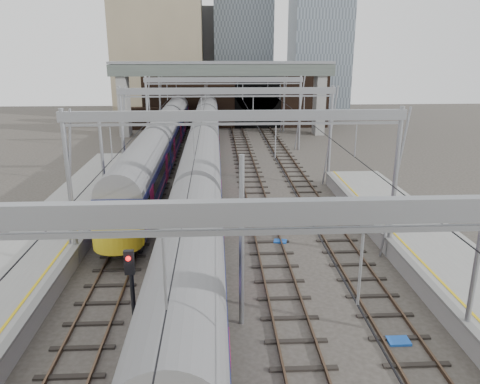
{
  "coord_description": "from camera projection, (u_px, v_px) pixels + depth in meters",
  "views": [
    {
      "loc": [
        -0.93,
        -14.58,
        10.65
      ],
      "look_at": [
        0.48,
        12.4,
        2.4
      ],
      "focal_mm": 35.0,
      "sensor_mm": 36.0,
      "label": 1
    }
  ],
  "objects": [
    {
      "name": "train_second",
      "position": [
        164.0,
        137.0,
        45.71
      ],
      "size": [
        2.68,
        46.5,
        4.65
      ],
      "color": "black",
      "rests_on": "ground"
    },
    {
      "name": "overbridge",
      "position": [
        222.0,
        78.0,
        58.89
      ],
      "size": [
        28.0,
        3.0,
        9.25
      ],
      "color": "gray",
      "rests_on": "ground"
    },
    {
      "name": "equip_cover_b",
      "position": [
        280.0,
        241.0,
        26.99
      ],
      "size": [
        0.83,
        0.66,
        0.09
      ],
      "primitive_type": "cube",
      "rotation": [
        0.0,
        0.0,
        -0.21
      ],
      "color": "blue",
      "rests_on": "ground"
    },
    {
      "name": "retaining_wall",
      "position": [
        232.0,
        97.0,
        65.48
      ],
      "size": [
        28.0,
        2.75,
        9.0
      ],
      "color": "black",
      "rests_on": "ground"
    },
    {
      "name": "tracks",
      "position": [
        231.0,
        215.0,
        31.4
      ],
      "size": [
        14.4,
        80.0,
        0.22
      ],
      "color": "#4C3828",
      "rests_on": "ground"
    },
    {
      "name": "city_skyline",
      "position": [
        236.0,
        10.0,
        79.54
      ],
      "size": [
        37.5,
        27.5,
        60.0
      ],
      "color": "tan",
      "rests_on": "ground"
    },
    {
      "name": "signal_near_left",
      "position": [
        132.0,
        295.0,
        15.46
      ],
      "size": [
        0.33,
        0.46,
        4.52
      ],
      "rotation": [
        0.0,
        0.0,
        0.07
      ],
      "color": "black",
      "rests_on": "ground"
    },
    {
      "name": "ground",
      "position": [
        245.0,
        354.0,
        17.08
      ],
      "size": [
        160.0,
        160.0,
        0.0
      ],
      "primitive_type": "plane",
      "color": "#38332D",
      "rests_on": "ground"
    },
    {
      "name": "train_main",
      "position": [
        203.0,
        152.0,
        39.18
      ],
      "size": [
        2.72,
        62.8,
        4.7
      ],
      "color": "black",
      "rests_on": "ground"
    },
    {
      "name": "overhead_line",
      "position": [
        228.0,
        105.0,
        35.68
      ],
      "size": [
        16.8,
        80.0,
        8.0
      ],
      "color": "gray",
      "rests_on": "ground"
    },
    {
      "name": "equip_cover_c",
      "position": [
        398.0,
        341.0,
        17.74
      ],
      "size": [
        0.84,
        0.59,
        0.1
      ],
      "primitive_type": "cube",
      "rotation": [
        0.0,
        0.0,
        -0.01
      ],
      "color": "blue",
      "rests_on": "ground"
    }
  ]
}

